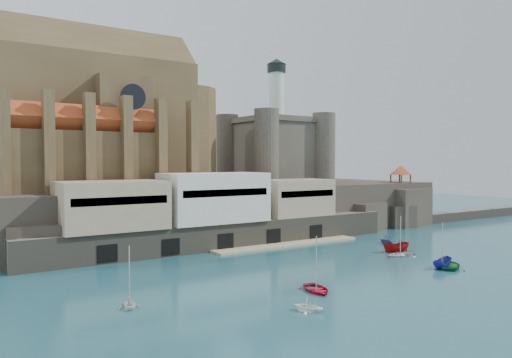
{
  "coord_description": "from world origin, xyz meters",
  "views": [
    {
      "loc": [
        -52.59,
        -52.23,
        14.97
      ],
      "look_at": [
        4.67,
        32.0,
        11.42
      ],
      "focal_mm": 35.0,
      "sensor_mm": 36.0,
      "label": 1
    }
  ],
  "objects_px": {
    "pavilion": "(401,171)",
    "boat_0": "(316,291)",
    "church": "(100,124)",
    "castle_keep": "(275,147)",
    "boat_1": "(308,311)",
    "boat_2": "(442,268)"
  },
  "relations": [
    {
      "from": "pavilion",
      "to": "boat_0",
      "type": "bearing_deg",
      "value": -148.38
    },
    {
      "from": "church",
      "to": "castle_keep",
      "type": "bearing_deg",
      "value": -1.11
    },
    {
      "from": "church",
      "to": "pavilion",
      "type": "height_order",
      "value": "church"
    },
    {
      "from": "boat_0",
      "to": "boat_1",
      "type": "relative_size",
      "value": 1.62
    },
    {
      "from": "castle_keep",
      "to": "boat_0",
      "type": "bearing_deg",
      "value": -121.65
    },
    {
      "from": "church",
      "to": "pavilion",
      "type": "distance_m",
      "value": 68.65
    },
    {
      "from": "castle_keep",
      "to": "boat_1",
      "type": "bearing_deg",
      "value": -123.46
    },
    {
      "from": "castle_keep",
      "to": "church",
      "type": "bearing_deg",
      "value": 178.89
    },
    {
      "from": "pavilion",
      "to": "boat_2",
      "type": "xyz_separation_m",
      "value": [
        -33.8,
        -35.39,
        -12.73
      ]
    },
    {
      "from": "pavilion",
      "to": "boat_2",
      "type": "height_order",
      "value": "pavilion"
    },
    {
      "from": "church",
      "to": "boat_1",
      "type": "xyz_separation_m",
      "value": [
        3.62,
        -56.14,
        -22.13
      ]
    },
    {
      "from": "church",
      "to": "boat_1",
      "type": "distance_m",
      "value": 60.45
    },
    {
      "from": "boat_0",
      "to": "boat_2",
      "type": "xyz_separation_m",
      "value": [
        22.95,
        -0.44,
        0.0
      ]
    },
    {
      "from": "castle_keep",
      "to": "boat_0",
      "type": "xyz_separation_m",
      "value": [
        -30.83,
        -50.02,
        -18.31
      ]
    },
    {
      "from": "boat_0",
      "to": "boat_2",
      "type": "height_order",
      "value": "boat_0"
    },
    {
      "from": "church",
      "to": "castle_keep",
      "type": "distance_m",
      "value": 40.39
    },
    {
      "from": "boat_2",
      "to": "boat_0",
      "type": "bearing_deg",
      "value": 75.3
    },
    {
      "from": "pavilion",
      "to": "boat_1",
      "type": "height_order",
      "value": "pavilion"
    },
    {
      "from": "boat_0",
      "to": "boat_2",
      "type": "distance_m",
      "value": 22.96
    },
    {
      "from": "pavilion",
      "to": "boat_1",
      "type": "bearing_deg",
      "value": -147.2
    },
    {
      "from": "church",
      "to": "boat_0",
      "type": "height_order",
      "value": "church"
    },
    {
      "from": "boat_0",
      "to": "boat_1",
      "type": "distance_m",
      "value": 7.85
    }
  ]
}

